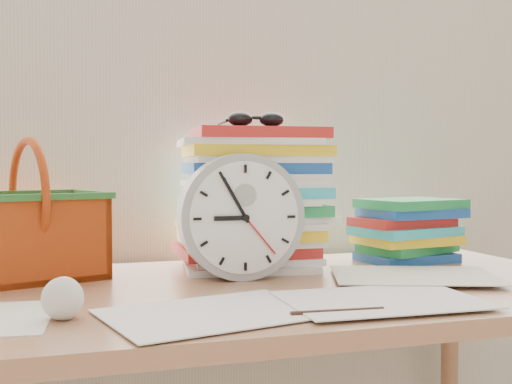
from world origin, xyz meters
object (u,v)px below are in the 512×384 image
object	(u,v)px
desk	(244,326)
paper_stack	(251,198)
basket	(28,210)
clock	(241,217)
book_stack	(406,230)

from	to	relation	value
desk	paper_stack	world-z (taller)	paper_stack
basket	desk	bearing A→B (deg)	-45.72
desk	basket	size ratio (longest dim) A/B	5.17
desk	clock	xyz separation A→B (m)	(0.01, 0.07, 0.20)
desk	paper_stack	distance (m)	0.31
desk	clock	world-z (taller)	clock
desk	paper_stack	xyz separation A→B (m)	(0.08, 0.20, 0.23)
paper_stack	book_stack	bearing A→B (deg)	-3.63
clock	book_stack	world-z (taller)	clock
desk	paper_stack	bearing A→B (deg)	69.37
clock	book_stack	xyz separation A→B (m)	(0.43, 0.11, -0.05)
paper_stack	book_stack	size ratio (longest dim) A/B	1.29
desk	basket	distance (m)	0.48
book_stack	clock	bearing A→B (deg)	-165.35
clock	basket	size ratio (longest dim) A/B	0.91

